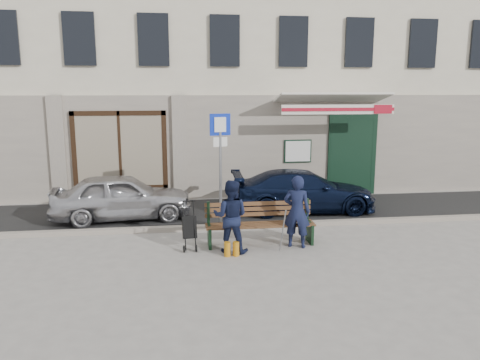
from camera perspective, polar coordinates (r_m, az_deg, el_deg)
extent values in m
plane|color=#9E9991|center=(10.16, 1.16, -8.37)|extent=(80.00, 80.00, 0.00)
cube|color=#282828|center=(13.10, -0.92, -3.91)|extent=(60.00, 3.20, 0.01)
cube|color=#9E9384|center=(11.55, 0.02, -5.65)|extent=(60.00, 0.18, 0.12)
cube|color=beige|center=(18.11, -3.06, 16.11)|extent=(20.00, 7.00, 10.00)
cube|color=#9E9384|center=(14.62, -1.80, 4.01)|extent=(20.00, 0.12, 3.20)
cube|color=maroon|center=(14.71, -14.35, 3.52)|extent=(2.50, 0.12, 2.00)
cube|color=black|center=(15.54, 13.48, 3.01)|extent=(1.60, 0.10, 2.60)
cube|color=black|center=(15.99, 12.86, 2.89)|extent=(1.25, 0.90, 2.40)
cube|color=white|center=(14.94, 7.07, 3.50)|extent=(0.80, 0.03, 0.65)
cube|color=white|center=(14.86, 10.85, 9.66)|extent=(3.40, 1.72, 0.42)
cube|color=white|center=(14.06, 11.92, 8.42)|extent=(3.40, 0.05, 0.28)
cube|color=#A81426|center=(14.03, 11.96, 8.41)|extent=(3.40, 0.02, 0.10)
imported|color=silver|center=(12.62, -14.20, -1.97)|extent=(3.72, 1.80, 1.23)
imported|color=black|center=(13.19, 7.75, -1.33)|extent=(4.08, 1.81, 1.16)
cylinder|color=gray|center=(11.40, -2.40, 0.77)|extent=(0.07, 0.07, 2.70)
cube|color=#0C26B0|center=(11.25, -2.44, 6.77)|extent=(0.51, 0.16, 0.52)
cube|color=white|center=(11.22, -2.43, 6.76)|extent=(0.29, 0.09, 0.35)
cube|color=white|center=(11.29, -2.43, 4.67)|extent=(0.35, 0.12, 0.23)
cube|color=brown|center=(10.31, 2.49, -5.47)|extent=(2.40, 0.50, 0.04)
cube|color=brown|center=(10.49, 2.23, -3.52)|extent=(2.40, 0.10, 0.36)
cube|color=black|center=(10.24, -3.75, -6.90)|extent=(0.06, 0.50, 0.45)
cube|color=black|center=(10.62, 8.48, -6.35)|extent=(0.06, 0.50, 0.45)
cube|color=white|center=(10.36, 6.69, -5.27)|extent=(0.34, 0.25, 0.11)
cylinder|color=gray|center=(9.73, 5.23, -6.19)|extent=(0.07, 0.34, 0.96)
cylinder|color=#BE7A13|center=(9.68, -1.56, -8.43)|extent=(0.13, 0.13, 0.30)
cylinder|color=#BE7A13|center=(9.70, -0.49, -8.39)|extent=(0.13, 0.13, 0.30)
imported|color=#141A37|center=(10.13, 6.95, -3.83)|extent=(0.68, 0.57, 1.58)
imported|color=#131934|center=(9.76, -1.16, -4.46)|extent=(0.88, 0.77, 1.54)
cylinder|color=black|center=(9.99, -6.84, -8.34)|extent=(0.05, 0.15, 0.15)
cylinder|color=black|center=(9.99, -5.36, -8.30)|extent=(0.05, 0.15, 0.15)
cube|color=black|center=(10.07, -6.18, -5.75)|extent=(0.33, 0.30, 0.50)
cylinder|color=black|center=(10.05, -6.27, -2.58)|extent=(0.28, 0.05, 0.02)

